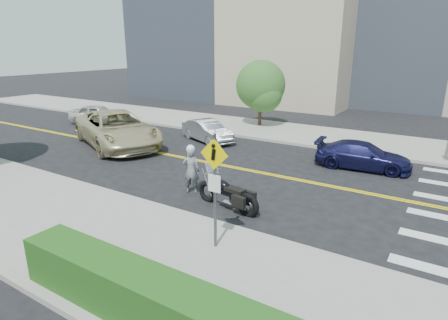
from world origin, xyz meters
The scene contains 11 objects.
ground_plane centered at (0.00, 0.00, 0.00)m, with size 120.00×120.00×0.00m, color black.
sidewalk_near centered at (0.00, -7.50, 0.07)m, with size 60.00×5.00×0.15m, color #9E9B91.
sidewalk_far centered at (0.00, 7.50, 0.07)m, with size 60.00×5.00×0.15m, color #9E9B91.
pedestrian_sign centered at (4.20, -6.31, 1.96)m, with size 0.78×0.08×3.00m.
motorcyclist centered at (1.21, -3.36, 0.90)m, with size 0.73×0.61×1.81m.
motorcycle centered at (3.04, -3.83, 0.74)m, with size 2.45×0.74×1.49m, color black, non-canonical shape.
suv centered at (-6.17, -0.13, 0.93)m, with size 3.08×6.68×1.86m, color beige.
parked_car_white centered at (-11.85, 3.33, 0.66)m, with size 1.56×3.87×1.32m, color silver.
parked_car_silver centered at (-2.71, 3.27, 0.60)m, with size 1.27×3.64×1.20m, color #93969A.
parked_car_blue centered at (5.79, 2.90, 0.58)m, with size 1.64×4.02×1.17m, color #181848.
tree_far_a centered at (-1.96, 8.25, 2.73)m, with size 3.16×3.16×4.32m.
Camera 1 is at (9.03, -13.52, 5.15)m, focal length 30.00 mm.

